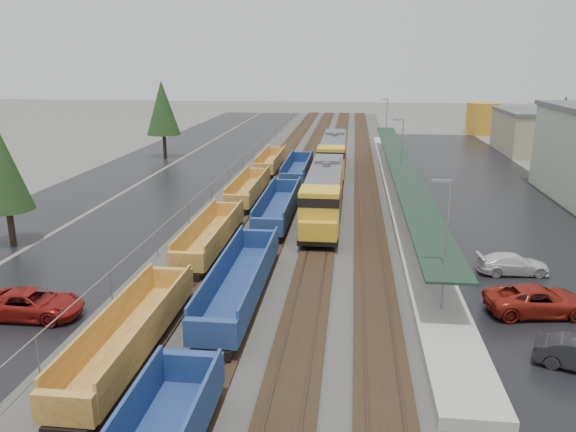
% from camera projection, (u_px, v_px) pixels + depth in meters
% --- Properties ---
extents(ballast_strip, '(20.00, 160.00, 0.08)m').
position_uv_depth(ballast_strip, '(317.00, 174.00, 70.47)').
color(ballast_strip, '#302D2B').
rests_on(ballast_strip, ground).
extents(trackbed, '(14.60, 160.00, 0.22)m').
position_uv_depth(trackbed, '(317.00, 173.00, 70.43)').
color(trackbed, black).
rests_on(trackbed, ground).
extents(west_parking_lot, '(10.00, 160.00, 0.02)m').
position_uv_depth(west_parking_lot, '(200.00, 171.00, 72.13)').
color(west_parking_lot, black).
rests_on(west_parking_lot, ground).
extents(west_road, '(9.00, 160.00, 0.02)m').
position_uv_depth(west_road, '(126.00, 169.00, 73.24)').
color(west_road, black).
rests_on(west_road, ground).
extents(east_commuter_lot, '(16.00, 100.00, 0.02)m').
position_uv_depth(east_commuter_lot, '(491.00, 197.00, 58.82)').
color(east_commuter_lot, black).
rests_on(east_commuter_lot, ground).
extents(station_platform, '(3.00, 80.00, 8.00)m').
position_uv_depth(station_platform, '(400.00, 188.00, 59.68)').
color(station_platform, '#9E9B93').
rests_on(station_platform, ground).
extents(chainlink_fence, '(0.08, 160.04, 2.02)m').
position_uv_depth(chainlink_fence, '(240.00, 162.00, 69.60)').
color(chainlink_fence, gray).
rests_on(chainlink_fence, ground).
extents(distant_hills, '(301.00, 140.00, 25.20)m').
position_uv_depth(distant_hills, '(463.00, 97.00, 209.59)').
color(distant_hills, '#495441').
rests_on(distant_hills, ground).
extents(tree_west_near, '(3.96, 3.96, 9.00)m').
position_uv_depth(tree_west_near, '(3.00, 170.00, 42.65)').
color(tree_west_near, '#332316').
rests_on(tree_west_near, ground).
extents(tree_west_far, '(4.84, 4.84, 11.00)m').
position_uv_depth(tree_west_far, '(162.00, 108.00, 80.64)').
color(tree_west_far, '#332316').
rests_on(tree_west_far, ground).
extents(tree_east, '(4.40, 4.40, 10.00)m').
position_uv_depth(tree_east, '(562.00, 127.00, 63.71)').
color(tree_east, '#332316').
rests_on(tree_east, ground).
extents(locomotive_lead, '(3.08, 20.33, 4.60)m').
position_uv_depth(locomotive_lead, '(324.00, 193.00, 49.79)').
color(locomotive_lead, black).
rests_on(locomotive_lead, ground).
extents(locomotive_trail, '(3.08, 20.33, 4.60)m').
position_uv_depth(locomotive_trail, '(333.00, 155.00, 69.87)').
color(locomotive_trail, black).
rests_on(locomotive_trail, ground).
extents(well_string_yellow, '(2.44, 92.20, 2.17)m').
position_uv_depth(well_string_yellow, '(180.00, 275.00, 34.66)').
color(well_string_yellow, '#A26F2D').
rests_on(well_string_yellow, ground).
extents(well_string_blue, '(2.64, 84.47, 2.34)m').
position_uv_depth(well_string_blue, '(241.00, 283.00, 33.34)').
color(well_string_blue, navy).
rests_on(well_string_blue, ground).
extents(storage_tank, '(5.94, 5.94, 5.94)m').
position_uv_depth(storage_tank, '(482.00, 119.00, 106.33)').
color(storage_tank, gold).
rests_on(storage_tank, ground).
extents(parked_car_west_c, '(2.74, 5.75, 1.58)m').
position_uv_depth(parked_car_west_c, '(32.00, 304.00, 31.32)').
color(parked_car_west_c, maroon).
rests_on(parked_car_west_c, ground).
extents(parked_car_east_b, '(3.47, 6.15, 1.62)m').
position_uv_depth(parked_car_east_b, '(538.00, 301.00, 31.72)').
color(parked_car_east_b, maroon).
rests_on(parked_car_east_b, ground).
extents(parked_car_east_c, '(2.34, 4.88, 1.37)m').
position_uv_depth(parked_car_east_c, '(513.00, 264.00, 37.70)').
color(parked_car_east_c, silver).
rests_on(parked_car_east_c, ground).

